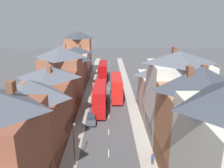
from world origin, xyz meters
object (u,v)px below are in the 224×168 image
at_px(car_parked_right_a, 114,74).
at_px(car_mid_black, 96,91).
at_px(double_decker_bus_far_approaching, 116,87).
at_px(pedestrian_near_right, 153,158).
at_px(car_near_silver, 104,67).
at_px(double_decker_bus_mid_street, 103,71).
at_px(car_mid_white, 100,70).
at_px(double_decker_bus_lead, 100,97).
at_px(street_lamp, 74,143).
at_px(car_parked_left_b, 91,118).

height_order(car_parked_right_a, car_mid_black, car_parked_right_a).
bearing_deg(double_decker_bus_far_approaching, car_parked_right_a, 89.97).
bearing_deg(pedestrian_near_right, car_near_silver, 97.25).
bearing_deg(double_decker_bus_mid_street, car_mid_white, 96.86).
bearing_deg(car_mid_white, car_parked_right_a, -56.66).
distance_m(double_decker_bus_far_approaching, car_mid_white, 28.31).
distance_m(double_decker_bus_mid_street, double_decker_bus_far_approaching, 17.46).
relative_size(car_parked_right_a, car_mid_black, 0.92).
bearing_deg(car_mid_black, double_decker_bus_far_approaching, -30.69).
height_order(double_decker_bus_lead, car_near_silver, double_decker_bus_lead).
bearing_deg(car_near_silver, street_lamp, -92.42).
height_order(pedestrian_near_right, street_lamp, street_lamp).
bearing_deg(car_parked_right_a, street_lamp, -97.62).
xyz_separation_m(car_near_silver, car_parked_right_a, (3.60, -12.83, 0.05)).
distance_m(car_parked_left_b, car_mid_white, 40.52).
bearing_deg(double_decker_bus_far_approaching, car_parked_left_b, -111.06).
xyz_separation_m(double_decker_bus_mid_street, car_mid_white, (-1.29, 10.73, -1.99)).
xyz_separation_m(double_decker_bus_lead, double_decker_bus_far_approaching, (3.60, 7.10, 0.00)).
height_order(double_decker_bus_lead, double_decker_bus_mid_street, same).
relative_size(car_near_silver, car_parked_right_a, 1.00).
bearing_deg(pedestrian_near_right, car_parked_right_a, 94.79).
relative_size(car_parked_right_a, car_parked_left_b, 0.91).
bearing_deg(double_decker_bus_far_approaching, car_mid_black, 149.31).
relative_size(car_parked_right_a, street_lamp, 0.73).
distance_m(double_decker_bus_far_approaching, street_lamp, 25.56).
distance_m(double_decker_bus_mid_street, car_near_silver, 16.24).
xyz_separation_m(car_parked_left_b, car_mid_white, (0.00, 40.52, 0.01)).
bearing_deg(pedestrian_near_right, double_decker_bus_mid_street, 99.99).
height_order(car_near_silver, pedestrian_near_right, pedestrian_near_right).
xyz_separation_m(car_parked_right_a, pedestrian_near_right, (3.80, -45.36, 0.18)).
height_order(car_near_silver, car_parked_right_a, car_parked_right_a).
height_order(double_decker_bus_far_approaching, car_mid_black, double_decker_bus_far_approaching).
bearing_deg(car_mid_black, car_near_silver, 87.54).
xyz_separation_m(double_decker_bus_mid_street, car_parked_left_b, (-1.29, -29.79, -2.00)).
distance_m(double_decker_bus_lead, pedestrian_near_right, 19.45).
bearing_deg(car_parked_left_b, car_mid_black, 90.00).
bearing_deg(car_near_silver, car_mid_black, -92.46).
bearing_deg(car_near_silver, car_parked_left_b, -91.62).
bearing_deg(car_mid_black, car_parked_left_b, -90.00).
relative_size(double_decker_bus_lead, car_near_silver, 2.72).
relative_size(car_parked_right_a, pedestrian_near_right, 2.48).
xyz_separation_m(double_decker_bus_mid_street, double_decker_bus_far_approaching, (3.60, -17.09, 0.00)).
height_order(double_decker_bus_far_approaching, car_parked_left_b, double_decker_bus_far_approaching).
height_order(double_decker_bus_lead, car_parked_left_b, double_decker_bus_lead).
bearing_deg(car_near_silver, car_mid_white, -103.58).
bearing_deg(car_parked_right_a, car_parked_left_b, -98.43).
height_order(car_parked_right_a, car_mid_white, car_parked_right_a).
xyz_separation_m(car_parked_right_a, street_lamp, (-6.05, -45.20, 2.39)).
distance_m(car_parked_right_a, pedestrian_near_right, 45.52).
bearing_deg(double_decker_bus_far_approaching, double_decker_bus_lead, -116.88).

